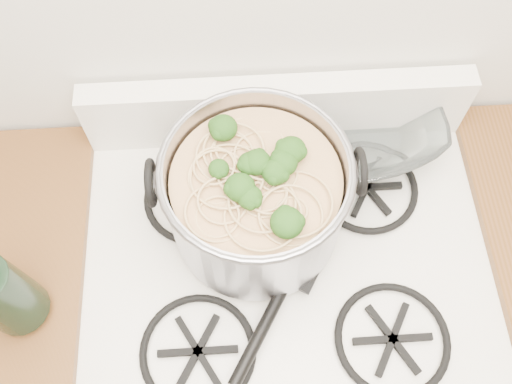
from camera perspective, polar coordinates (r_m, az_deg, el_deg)
The scene contains 5 objects.
gas_range at distance 1.52m, azimuth 2.32°, elevation -13.41°, with size 0.76×0.66×0.92m.
counter_left at distance 1.56m, azimuth -17.07°, elevation -13.62°, with size 0.25×0.65×0.92m.
stock_pot at distance 0.99m, azimuth 0.00°, elevation -0.59°, with size 0.35×0.32×0.22m.
spatula at distance 1.05m, azimuth 4.36°, elevation -6.46°, with size 0.29×0.31×0.02m, color black, non-canonical shape.
glass_bowl at distance 1.19m, azimuth 10.35°, elevation 6.40°, with size 0.12×0.12×0.03m, color white.
Camera 1 is at (-0.08, 0.91, 1.92)m, focal length 40.00 mm.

